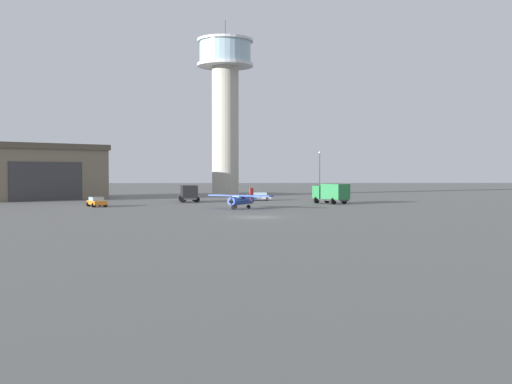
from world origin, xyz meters
TOP-DOWN VIEW (x-y plane):
  - ground_plane at (0.00, 0.00)m, footprint 400.00×400.00m
  - control_tower at (-4.59, 62.10)m, footprint 11.45×11.45m
  - hangar at (-40.27, 45.75)m, footprint 30.70×30.23m
  - airplane_blue at (-1.51, 15.36)m, footprint 8.68×6.95m
  - truck_box_green at (12.34, 27.90)m, footprint 5.33×6.38m
  - truck_box_black at (-9.88, 33.75)m, footprint 3.75×6.33m
  - car_orange at (-21.79, 20.64)m, footprint 3.50×4.57m
  - car_silver at (1.54, 39.06)m, footprint 4.38×2.40m
  - light_post_north at (13.95, 54.76)m, footprint 0.44×0.44m

SIDE VIEW (x-z plane):
  - ground_plane at x=0.00m, z-range 0.00..0.00m
  - car_orange at x=-21.79m, z-range 0.05..1.42m
  - car_silver at x=1.54m, z-range 0.06..1.43m
  - airplane_blue at x=-1.51m, z-range -0.09..2.61m
  - truck_box_black at x=-9.88m, z-range 0.22..2.93m
  - truck_box_green at x=12.34m, z-range 0.18..3.24m
  - hangar at x=-40.27m, z-range 0.02..9.77m
  - light_post_north at x=13.95m, z-range 0.83..9.69m
  - control_tower at x=-4.59m, z-range 2.32..38.26m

